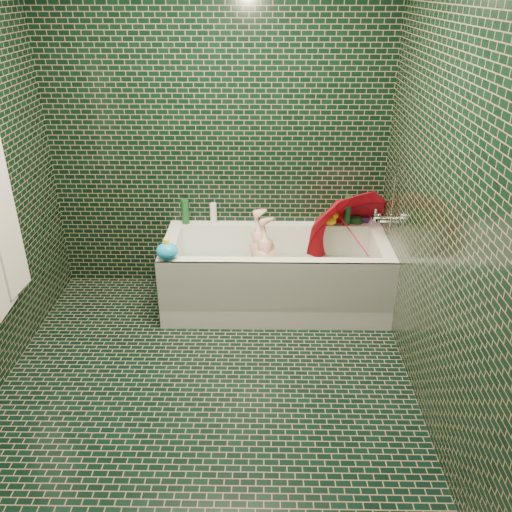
{
  "coord_description": "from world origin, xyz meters",
  "views": [
    {
      "loc": [
        0.36,
        -2.67,
        2.28
      ],
      "look_at": [
        0.3,
        0.82,
        0.52
      ],
      "focal_mm": 38.0,
      "sensor_mm": 36.0,
      "label": 1
    }
  ],
  "objects_px": {
    "child": "(267,271)",
    "bathtub": "(275,281)",
    "bath_toy": "(167,251)",
    "umbrella": "(356,239)",
    "rubber_duck": "(331,220)"
  },
  "relations": [
    {
      "from": "umbrella",
      "to": "bathtub",
      "type": "bearing_deg",
      "value": 164.39
    },
    {
      "from": "umbrella",
      "to": "child",
      "type": "bearing_deg",
      "value": 165.02
    },
    {
      "from": "umbrella",
      "to": "rubber_duck",
      "type": "xyz_separation_m",
      "value": [
        -0.17,
        0.22,
        0.06
      ]
    },
    {
      "from": "bathtub",
      "to": "rubber_duck",
      "type": "xyz_separation_m",
      "value": [
        0.45,
        0.31,
        0.39
      ]
    },
    {
      "from": "child",
      "to": "bath_toy",
      "type": "height_order",
      "value": "bath_toy"
    },
    {
      "from": "bathtub",
      "to": "child",
      "type": "xyz_separation_m",
      "value": [
        -0.06,
        -0.02,
        0.1
      ]
    },
    {
      "from": "bathtub",
      "to": "umbrella",
      "type": "bearing_deg",
      "value": 8.68
    },
    {
      "from": "umbrella",
      "to": "bath_toy",
      "type": "distance_m",
      "value": 1.44
    },
    {
      "from": "bathtub",
      "to": "bath_toy",
      "type": "distance_m",
      "value": 0.92
    },
    {
      "from": "child",
      "to": "bathtub",
      "type": "bearing_deg",
      "value": 91.29
    },
    {
      "from": "child",
      "to": "bath_toy",
      "type": "bearing_deg",
      "value": -81.72
    },
    {
      "from": "child",
      "to": "rubber_duck",
      "type": "xyz_separation_m",
      "value": [
        0.51,
        0.33,
        0.29
      ]
    },
    {
      "from": "child",
      "to": "bath_toy",
      "type": "relative_size",
      "value": 5.16
    },
    {
      "from": "bathtub",
      "to": "umbrella",
      "type": "xyz_separation_m",
      "value": [
        0.61,
        0.09,
        0.32
      ]
    },
    {
      "from": "umbrella",
      "to": "bath_toy",
      "type": "bearing_deg",
      "value": 171.84
    }
  ]
}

